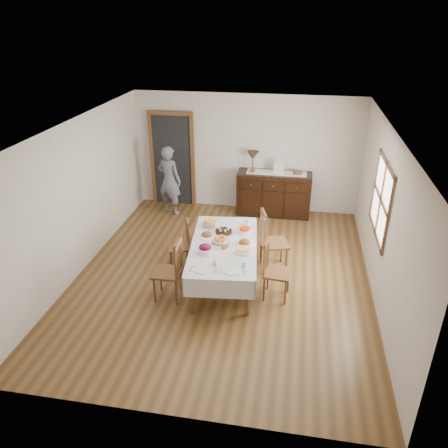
% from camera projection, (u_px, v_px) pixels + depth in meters
% --- Properties ---
extents(ground, '(6.00, 6.00, 0.00)m').
position_uv_depth(ground, '(223.00, 275.00, 7.64)').
color(ground, brown).
extents(room_shell, '(5.02, 6.02, 2.65)m').
position_uv_depth(room_shell, '(219.00, 178.00, 7.30)').
color(room_shell, white).
rests_on(room_shell, ground).
extents(dining_table, '(1.29, 2.21, 0.72)m').
position_uv_depth(dining_table, '(224.00, 249.00, 7.18)').
color(dining_table, silver).
rests_on(dining_table, ground).
extents(chair_left_near, '(0.44, 0.44, 1.03)m').
position_uv_depth(chair_left_near, '(170.00, 270.00, 6.82)').
color(chair_left_near, brown).
rests_on(chair_left_near, ground).
extents(chair_left_far, '(0.49, 0.49, 0.91)m').
position_uv_depth(chair_left_far, '(181.00, 244.00, 7.71)').
color(chair_left_far, brown).
rests_on(chair_left_far, ground).
extents(chair_right_near, '(0.45, 0.45, 1.00)m').
position_uv_depth(chair_right_near, '(274.00, 269.00, 6.86)').
color(chair_right_near, brown).
rests_on(chair_right_near, ground).
extents(chair_right_far, '(0.58, 0.58, 1.12)m').
position_uv_depth(chair_right_far, '(271.00, 240.00, 7.60)').
color(chair_right_far, brown).
rests_on(chair_right_far, ground).
extents(sideboard, '(1.62, 0.58, 0.97)m').
position_uv_depth(sideboard, '(274.00, 194.00, 9.72)').
color(sideboard, black).
rests_on(sideboard, ground).
extents(person, '(0.60, 0.49, 1.66)m').
position_uv_depth(person, '(169.00, 178.00, 9.62)').
color(person, '#595B67').
rests_on(person, ground).
extents(bread_basket, '(0.28, 0.28, 0.17)m').
position_uv_depth(bread_basket, '(221.00, 242.00, 7.07)').
color(bread_basket, brown).
rests_on(bread_basket, dining_table).
extents(egg_basket, '(0.29, 0.29, 0.10)m').
position_uv_depth(egg_basket, '(224.00, 231.00, 7.50)').
color(egg_basket, black).
rests_on(egg_basket, dining_table).
extents(ham_platter_a, '(0.33, 0.33, 0.11)m').
position_uv_depth(ham_platter_a, '(207.00, 235.00, 7.38)').
color(ham_platter_a, white).
rests_on(ham_platter_a, dining_table).
extents(ham_platter_b, '(0.29, 0.29, 0.11)m').
position_uv_depth(ham_platter_b, '(244.00, 243.00, 7.12)').
color(ham_platter_b, white).
rests_on(ham_platter_b, dining_table).
extents(beet_bowl, '(0.24, 0.24, 0.16)m').
position_uv_depth(beet_bowl, '(205.00, 249.00, 6.85)').
color(beet_bowl, white).
rests_on(beet_bowl, dining_table).
extents(carrot_bowl, '(0.22, 0.22, 0.09)m').
position_uv_depth(carrot_bowl, '(245.00, 230.00, 7.50)').
color(carrot_bowl, white).
rests_on(carrot_bowl, dining_table).
extents(pineapple_bowl, '(0.24, 0.24, 0.13)m').
position_uv_depth(pineapple_bowl, '(210.00, 223.00, 7.70)').
color(pineapple_bowl, tan).
rests_on(pineapple_bowl, dining_table).
extents(casserole_dish, '(0.27, 0.27, 0.07)m').
position_uv_depth(casserole_dish, '(243.00, 250.00, 6.90)').
color(casserole_dish, white).
rests_on(casserole_dish, dining_table).
extents(butter_dish, '(0.15, 0.10, 0.07)m').
position_uv_depth(butter_dish, '(217.00, 247.00, 7.00)').
color(butter_dish, white).
rests_on(butter_dish, dining_table).
extents(setting_left, '(0.43, 0.31, 0.10)m').
position_uv_depth(setting_left, '(207.00, 267.00, 6.47)').
color(setting_left, white).
rests_on(setting_left, dining_table).
extents(setting_right, '(0.43, 0.31, 0.10)m').
position_uv_depth(setting_right, '(236.00, 269.00, 6.43)').
color(setting_right, white).
rests_on(setting_right, dining_table).
extents(glass_far_a, '(0.06, 0.06, 0.09)m').
position_uv_depth(glass_far_a, '(215.00, 222.00, 7.79)').
color(glass_far_a, silver).
rests_on(glass_far_a, dining_table).
extents(glass_far_b, '(0.06, 0.06, 0.11)m').
position_uv_depth(glass_far_b, '(247.00, 222.00, 7.77)').
color(glass_far_b, silver).
rests_on(glass_far_b, dining_table).
extents(runner, '(1.30, 0.35, 0.01)m').
position_uv_depth(runner, '(277.00, 173.00, 9.52)').
color(runner, silver).
rests_on(runner, sideboard).
extents(table_lamp, '(0.26, 0.26, 0.46)m').
position_uv_depth(table_lamp, '(253.00, 156.00, 9.45)').
color(table_lamp, brown).
rests_on(table_lamp, sideboard).
extents(picture_frame, '(0.22, 0.08, 0.28)m').
position_uv_depth(picture_frame, '(279.00, 168.00, 9.40)').
color(picture_frame, beige).
rests_on(picture_frame, sideboard).
extents(deco_bowl, '(0.20, 0.20, 0.06)m').
position_uv_depth(deco_bowl, '(298.00, 173.00, 9.45)').
color(deco_bowl, brown).
rests_on(deco_bowl, sideboard).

